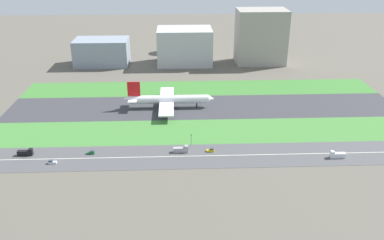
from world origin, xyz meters
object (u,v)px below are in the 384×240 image
Objects in this scene: airliner at (167,99)px; fuel_tank_west at (173,44)px; terminal_building at (102,52)px; truck_2 at (337,155)px; office_tower at (261,37)px; hangar_building at (185,46)px; car_1 at (211,150)px; traffic_light at (191,139)px; truck_1 at (26,153)px; truck_0 at (181,150)px; car_0 at (52,162)px; car_2 at (91,152)px.

airliner reaches higher than fuel_tank_west.
terminal_building is 81.75m from fuel_tank_west.
office_tower is (-6.71, 192.00, 23.94)m from truck_2.
airliner is 1.25× the size of hangar_building.
traffic_light is (-10.91, 7.99, 3.37)m from car_1.
truck_1 is 1.00× the size of truck_0.
car_1 is 0.09× the size of terminal_building.
truck_0 is at bearing -68.21° from terminal_building.
truck_1 is 104.27m from car_1.
truck_0 is 16.92m from car_1.
car_2 is (19.19, 10.00, 0.00)m from car_0.
truck_2 is at bearing -6.59° from truck_0.
car_1 is (25.78, -68.00, -5.31)m from airliner.
car_2 is 0.09× the size of office_tower.
airliner is at bearing 103.92° from traffic_light.
hangar_building is at bearing -111.77° from car_0.
truck_2 is 1.00× the size of truck_1.
car_1 is 228.15m from fuel_tank_west.
office_tower is (152.61, 0.00, 13.33)m from terminal_building.
airliner reaches higher than truck_2.
car_1 is at bearing -86.74° from hangar_building.
car_2 is at bearing 180.00° from truck_0.
airliner is at bearing 58.26° from car_2.
car_1 is (87.03, 10.00, 0.00)m from car_0.
terminal_building reaches higher than car_1.
truck_2 is 0.17× the size of terminal_building.
truck_0 is (8.88, -68.00, -4.56)m from airliner.
airliner is 68.73m from truck_0.
truck_1 reaches higher than car_1.
truck_0 is at bearing -6.59° from truck_2.
truck_2 is 254.02m from fuel_tank_west.
office_tower is at bearing 52.11° from airliner.
car_0 is 192.35m from terminal_building.
car_0 is 78.29m from traffic_light.
fuel_tank_west is at bearing 69.97° from truck_1.
car_2 is at bearing -172.01° from traffic_light.
office_tower reaches higher than truck_2.
car_0 is 0.61× the size of traffic_light.
hangar_building is (79.32, 0.00, 4.68)m from terminal_building.
hangar_building is 73.80m from office_tower.
airliner is at bearing 97.44° from truck_0.
office_tower is (130.78, 182.00, 24.68)m from car_2.
truck_0 is 200.18m from office_tower.
truck_1 is at bearing -110.03° from fuel_tank_west.
car_1 is 194.15m from office_tower.
fuel_tank_west reaches higher than car_2.
terminal_building is at bearing -50.32° from truck_2.
terminal_building reaches higher than car_2.
terminal_building is at bearing -89.21° from car_0.
office_tower reaches higher than car_0.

